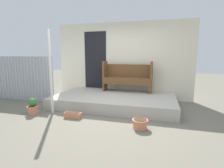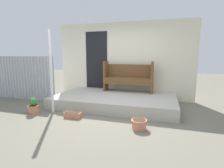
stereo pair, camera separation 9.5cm
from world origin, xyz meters
TOP-DOWN VIEW (x-y plane):
  - ground_plane at (0.00, 0.00)m, footprint 24.00×24.00m
  - porch_slab at (-0.05, 0.99)m, footprint 3.53×1.98m
  - house_wall at (-0.09, 2.01)m, footprint 4.73×0.08m
  - fence_corrugated at (-3.52, 0.80)m, footprint 3.02×0.05m
  - support_post at (-1.45, -0.11)m, footprint 0.07×0.07m
  - bench at (0.21, 1.67)m, footprint 1.60×0.41m
  - flower_pot_left at (-1.87, -0.34)m, footprint 0.29×0.29m
  - flower_pot_middle at (0.89, -0.52)m, footprint 0.33×0.33m
  - planter_box_rect at (-0.74, -0.32)m, footprint 0.41×0.18m

SIDE VIEW (x-z plane):
  - ground_plane at x=0.00m, z-range 0.00..0.00m
  - planter_box_rect at x=-0.74m, z-range 0.00..0.14m
  - flower_pot_middle at x=0.89m, z-range 0.01..0.21m
  - porch_slab at x=-0.05m, z-range 0.00..0.31m
  - flower_pot_left at x=-1.87m, z-range -0.03..0.39m
  - fence_corrugated at x=-3.52m, z-range 0.00..1.46m
  - bench at x=0.21m, z-range 0.33..1.32m
  - support_post at x=-1.45m, z-range 0.00..2.13m
  - house_wall at x=-0.09m, z-range 0.00..2.60m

